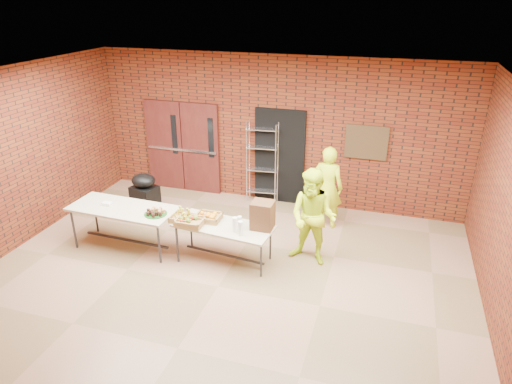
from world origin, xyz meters
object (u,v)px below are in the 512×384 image
at_px(table_left, 123,211).
at_px(table_right, 224,228).
at_px(wire_rack, 262,163).
at_px(volunteer_woman, 327,187).
at_px(covered_grill, 145,195).
at_px(volunteer_man, 313,218).
at_px(coffee_dispenser, 263,215).

distance_m(table_left, table_right, 1.91).
height_order(wire_rack, table_right, wire_rack).
height_order(wire_rack, volunteer_woman, wire_rack).
height_order(covered_grill, volunteer_man, volunteer_man).
height_order(coffee_dispenser, volunteer_man, volunteer_man).
relative_size(table_right, volunteer_woman, 1.06).
bearing_deg(volunteer_man, table_right, -151.77).
bearing_deg(volunteer_woman, table_right, 55.63).
distance_m(wire_rack, volunteer_man, 2.61).
xyz_separation_m(table_left, covered_grill, (-0.31, 1.26, -0.27)).
bearing_deg(coffee_dispenser, table_left, -175.76).
relative_size(wire_rack, volunteer_woman, 1.09).
height_order(table_right, coffee_dispenser, coffee_dispenser).
bearing_deg(covered_grill, table_right, -13.73).
xyz_separation_m(table_right, volunteer_woman, (1.47, 1.84, 0.19)).
distance_m(wire_rack, table_left, 3.21).
relative_size(wire_rack, coffee_dispenser, 3.83).
relative_size(table_left, volunteer_woman, 1.18).
height_order(table_right, volunteer_man, volunteer_man).
bearing_deg(table_right, volunteer_woman, 57.48).
bearing_deg(wire_rack, table_left, -131.18).
height_order(table_right, volunteer_woman, volunteer_woman).
xyz_separation_m(table_right, covered_grill, (-2.21, 1.18, -0.18)).
height_order(table_left, coffee_dispenser, coffee_dispenser).
distance_m(table_right, volunteer_woman, 2.36).
xyz_separation_m(covered_grill, volunteer_woman, (3.68, 0.65, 0.37)).
relative_size(volunteer_woman, volunteer_man, 0.98).
bearing_deg(volunteer_woman, table_left, 33.89).
relative_size(table_left, coffee_dispenser, 4.13).
height_order(coffee_dispenser, covered_grill, coffee_dispenser).
bearing_deg(table_right, wire_rack, 97.83).
bearing_deg(volunteer_man, wire_rack, 137.25).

